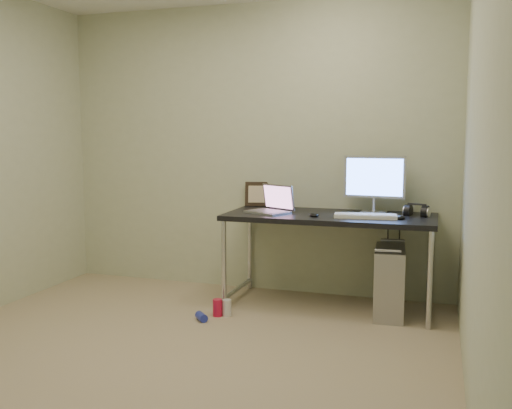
% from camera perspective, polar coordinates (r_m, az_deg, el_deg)
% --- Properties ---
extents(floor, '(3.50, 3.50, 0.00)m').
position_cam_1_polar(floor, '(3.68, -9.21, -15.02)').
color(floor, tan).
rests_on(floor, ground).
extents(wall_back, '(3.50, 0.02, 2.50)m').
position_cam_1_polar(wall_back, '(5.03, -0.33, 5.57)').
color(wall_back, beige).
rests_on(wall_back, ground).
extents(wall_right, '(0.02, 3.50, 2.50)m').
position_cam_1_polar(wall_right, '(3.04, 21.21, 4.16)').
color(wall_right, beige).
rests_on(wall_right, ground).
extents(desk, '(1.63, 0.72, 0.75)m').
position_cam_1_polar(desk, '(4.55, 7.37, -1.93)').
color(desk, black).
rests_on(desk, ground).
extents(tower_computer, '(0.25, 0.52, 0.56)m').
position_cam_1_polar(tower_computer, '(4.50, 13.20, -7.51)').
color(tower_computer, '#A2A2A6').
rests_on(tower_computer, ground).
extents(cable_a, '(0.01, 0.16, 0.69)m').
position_cam_1_polar(cable_a, '(4.84, 13.04, -4.80)').
color(cable_a, black).
rests_on(cable_a, ground).
extents(cable_b, '(0.02, 0.11, 0.71)m').
position_cam_1_polar(cable_b, '(4.82, 14.08, -5.13)').
color(cable_b, black).
rests_on(cable_b, ground).
extents(can_red, '(0.08, 0.08, 0.13)m').
position_cam_1_polar(can_red, '(4.42, -3.87, -10.26)').
color(can_red, red).
rests_on(can_red, ground).
extents(can_white, '(0.08, 0.08, 0.13)m').
position_cam_1_polar(can_white, '(4.42, -2.93, -10.28)').
color(can_white, silver).
rests_on(can_white, ground).
extents(can_blue, '(0.12, 0.12, 0.06)m').
position_cam_1_polar(can_blue, '(4.33, -5.47, -11.11)').
color(can_blue, '#2734B8').
rests_on(can_blue, ground).
extents(laptop, '(0.41, 0.38, 0.22)m').
position_cam_1_polar(laptop, '(4.60, 1.59, -0.16)').
color(laptop, silver).
rests_on(laptop, desk).
extents(monitor, '(0.49, 0.15, 0.46)m').
position_cam_1_polar(monitor, '(4.65, 11.75, 2.44)').
color(monitor, silver).
rests_on(monitor, desk).
extents(keyboard, '(0.48, 0.20, 0.03)m').
position_cam_1_polar(keyboard, '(4.39, 10.90, -1.14)').
color(keyboard, white).
rests_on(keyboard, desk).
extents(mouse_right, '(0.10, 0.13, 0.04)m').
position_cam_1_polar(mouse_right, '(4.37, 14.19, -1.18)').
color(mouse_right, black).
rests_on(mouse_right, desk).
extents(mouse_left, '(0.10, 0.13, 0.04)m').
position_cam_1_polar(mouse_left, '(4.41, 5.84, -0.94)').
color(mouse_left, black).
rests_on(mouse_left, desk).
extents(headphones, '(0.20, 0.12, 0.12)m').
position_cam_1_polar(headphones, '(4.58, 15.77, -0.70)').
color(headphones, black).
rests_on(headphones, desk).
extents(picture_frame, '(0.28, 0.13, 0.21)m').
position_cam_1_polar(picture_frame, '(5.01, 0.42, 1.05)').
color(picture_frame, black).
rests_on(picture_frame, desk).
extents(webcam, '(0.05, 0.04, 0.13)m').
position_cam_1_polar(webcam, '(4.88, 2.92, 0.73)').
color(webcam, silver).
rests_on(webcam, desk).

